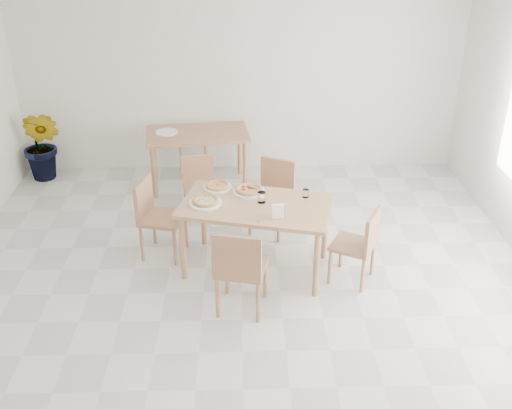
{
  "coord_description": "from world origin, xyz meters",
  "views": [
    {
      "loc": [
        0.01,
        -4.41,
        3.48
      ],
      "look_at": [
        0.15,
        0.87,
        0.75
      ],
      "focal_mm": 42.0,
      "sensor_mm": 36.0,
      "label": 1
    }
  ],
  "objects_px": {
    "main_table": "(256,212)",
    "chair_back_s": "(198,177)",
    "plate_mushroom": "(205,203)",
    "chair_back_n": "(194,134)",
    "plate_margherita": "(218,187)",
    "pizza_mushroom": "(205,201)",
    "tumbler_b": "(306,193)",
    "second_table": "(198,140)",
    "chair_north": "(274,191)",
    "plate_pepperoni": "(249,192)",
    "tumbler_a": "(262,197)",
    "plate_empty": "(167,132)",
    "napkin_holder": "(278,212)",
    "chair_south": "(240,266)",
    "chair_west": "(155,212)",
    "potted_plant": "(43,145)",
    "pizza_margherita": "(217,185)",
    "pizza_pepperoni": "(249,190)",
    "chair_east": "(361,242)"
  },
  "relations": [
    {
      "from": "plate_margherita",
      "to": "pizza_mushroom",
      "type": "bearing_deg",
      "value": -107.41
    },
    {
      "from": "napkin_holder",
      "to": "second_table",
      "type": "bearing_deg",
      "value": 103.75
    },
    {
      "from": "chair_south",
      "to": "pizza_pepperoni",
      "type": "bearing_deg",
      "value": -83.52
    },
    {
      "from": "main_table",
      "to": "chair_back_s",
      "type": "distance_m",
      "value": 1.5
    },
    {
      "from": "chair_north",
      "to": "plate_pepperoni",
      "type": "relative_size",
      "value": 2.5
    },
    {
      "from": "tumbler_a",
      "to": "tumbler_b",
      "type": "xyz_separation_m",
      "value": [
        0.45,
        0.1,
        -0.01
      ]
    },
    {
      "from": "plate_margherita",
      "to": "chair_back_n",
      "type": "height_order",
      "value": "chair_back_n"
    },
    {
      "from": "chair_south",
      "to": "chair_west",
      "type": "relative_size",
      "value": 1.03
    },
    {
      "from": "plate_margherita",
      "to": "tumbler_b",
      "type": "relative_size",
      "value": 3.55
    },
    {
      "from": "pizza_pepperoni",
      "to": "tumbler_a",
      "type": "xyz_separation_m",
      "value": [
        0.12,
        -0.23,
        0.02
      ]
    },
    {
      "from": "napkin_holder",
      "to": "pizza_mushroom",
      "type": "bearing_deg",
      "value": 147.96
    },
    {
      "from": "plate_pepperoni",
      "to": "tumbler_a",
      "type": "distance_m",
      "value": 0.26
    },
    {
      "from": "plate_margherita",
      "to": "pizza_mushroom",
      "type": "distance_m",
      "value": 0.37
    },
    {
      "from": "chair_south",
      "to": "plate_mushroom",
      "type": "bearing_deg",
      "value": -54.4
    },
    {
      "from": "chair_back_s",
      "to": "plate_empty",
      "type": "bearing_deg",
      "value": -65.07
    },
    {
      "from": "plate_mushroom",
      "to": "chair_back_n",
      "type": "height_order",
      "value": "chair_back_n"
    },
    {
      "from": "chair_east",
      "to": "pizza_margherita",
      "type": "xyz_separation_m",
      "value": [
        -1.41,
        0.65,
        0.32
      ]
    },
    {
      "from": "main_table",
      "to": "napkin_holder",
      "type": "xyz_separation_m",
      "value": [
        0.2,
        -0.3,
        0.15
      ]
    },
    {
      "from": "napkin_holder",
      "to": "second_table",
      "type": "distance_m",
      "value": 2.51
    },
    {
      "from": "chair_back_n",
      "to": "plate_empty",
      "type": "distance_m",
      "value": 0.8
    },
    {
      "from": "chair_south",
      "to": "plate_empty",
      "type": "height_order",
      "value": "chair_south"
    },
    {
      "from": "second_table",
      "to": "plate_empty",
      "type": "bearing_deg",
      "value": 173.34
    },
    {
      "from": "second_table",
      "to": "chair_back_s",
      "type": "distance_m",
      "value": 0.74
    },
    {
      "from": "tumbler_b",
      "to": "plate_empty",
      "type": "bearing_deg",
      "value": 130.35
    },
    {
      "from": "chair_north",
      "to": "pizza_margherita",
      "type": "relative_size",
      "value": 3.11
    },
    {
      "from": "second_table",
      "to": "chair_north",
      "type": "bearing_deg",
      "value": -58.99
    },
    {
      "from": "plate_margherita",
      "to": "pizza_mushroom",
      "type": "xyz_separation_m",
      "value": [
        -0.11,
        -0.35,
        0.02
      ]
    },
    {
      "from": "main_table",
      "to": "pizza_mushroom",
      "type": "relative_size",
      "value": 5.85
    },
    {
      "from": "chair_north",
      "to": "pizza_mushroom",
      "type": "height_order",
      "value": "chair_north"
    },
    {
      "from": "potted_plant",
      "to": "napkin_holder",
      "type": "bearing_deg",
      "value": -40.71
    },
    {
      "from": "chair_west",
      "to": "plate_mushroom",
      "type": "height_order",
      "value": "chair_west"
    },
    {
      "from": "tumbler_b",
      "to": "chair_back_n",
      "type": "distance_m",
      "value": 2.91
    },
    {
      "from": "napkin_holder",
      "to": "main_table",
      "type": "bearing_deg",
      "value": 116.01
    },
    {
      "from": "tumbler_a",
      "to": "tumbler_b",
      "type": "height_order",
      "value": "tumbler_a"
    },
    {
      "from": "plate_pepperoni",
      "to": "pizza_margherita",
      "type": "height_order",
      "value": "pizza_margherita"
    },
    {
      "from": "plate_pepperoni",
      "to": "second_table",
      "type": "height_order",
      "value": "plate_pepperoni"
    },
    {
      "from": "chair_back_s",
      "to": "plate_mushroom",
      "type": "bearing_deg",
      "value": 90.9
    },
    {
      "from": "chair_south",
      "to": "plate_empty",
      "type": "bearing_deg",
      "value": -59.22
    },
    {
      "from": "tumbler_b",
      "to": "second_table",
      "type": "relative_size",
      "value": 0.06
    },
    {
      "from": "chair_east",
      "to": "plate_margherita",
      "type": "bearing_deg",
      "value": -86.66
    },
    {
      "from": "chair_back_n",
      "to": "tumbler_b",
      "type": "bearing_deg",
      "value": -60.81
    },
    {
      "from": "napkin_holder",
      "to": "chair_back_n",
      "type": "bearing_deg",
      "value": 100.96
    },
    {
      "from": "plate_mushroom",
      "to": "potted_plant",
      "type": "distance_m",
      "value": 3.23
    },
    {
      "from": "pizza_mushroom",
      "to": "plate_empty",
      "type": "height_order",
      "value": "pizza_mushroom"
    },
    {
      "from": "pizza_mushroom",
      "to": "plate_empty",
      "type": "bearing_deg",
      "value": 106.5
    },
    {
      "from": "pizza_margherita",
      "to": "chair_back_s",
      "type": "distance_m",
      "value": 1.05
    },
    {
      "from": "second_table",
      "to": "potted_plant",
      "type": "height_order",
      "value": "potted_plant"
    },
    {
      "from": "plate_margherita",
      "to": "plate_pepperoni",
      "type": "relative_size",
      "value": 0.89
    },
    {
      "from": "pizza_mushroom",
      "to": "chair_north",
      "type": "bearing_deg",
      "value": 47.62
    },
    {
      "from": "chair_north",
      "to": "napkin_holder",
      "type": "bearing_deg",
      "value": -64.06
    }
  ]
}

